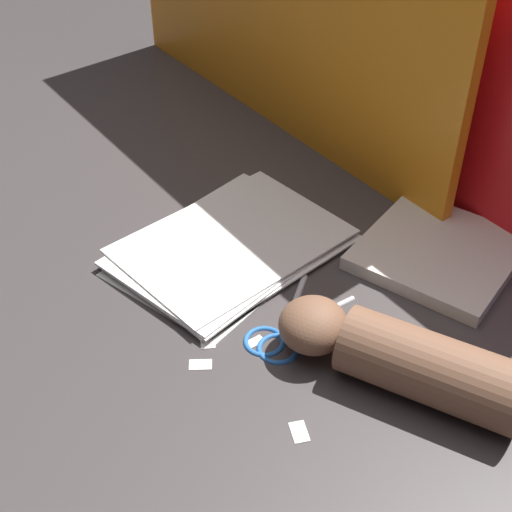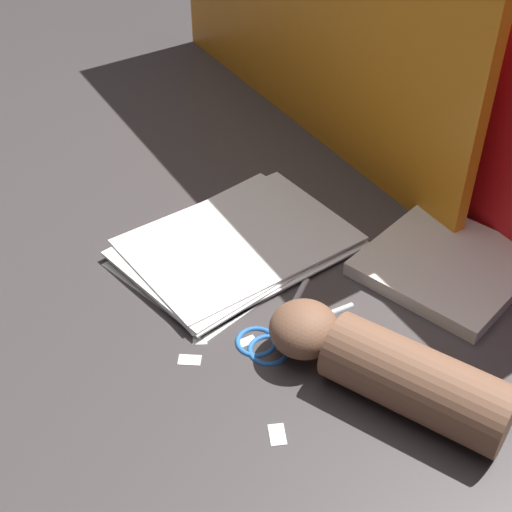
% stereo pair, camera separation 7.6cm
% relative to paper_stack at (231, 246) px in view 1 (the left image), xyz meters
% --- Properties ---
extents(ground_plane, '(6.00, 6.00, 0.00)m').
position_rel_paper_stack_xyz_m(ground_plane, '(0.05, -0.01, -0.01)').
color(ground_plane, '#3D3838').
extents(backdrop_panel_center, '(0.69, 0.16, 0.45)m').
position_rel_paper_stack_xyz_m(backdrop_panel_center, '(0.09, 0.35, 0.22)').
color(backdrop_panel_center, red).
rests_on(backdrop_panel_center, ground_plane).
extents(paper_stack, '(0.26, 0.34, 0.02)m').
position_rel_paper_stack_xyz_m(paper_stack, '(0.00, 0.00, 0.00)').
color(paper_stack, white).
rests_on(paper_stack, ground_plane).
extents(book_closed, '(0.23, 0.24, 0.02)m').
position_rel_paper_stack_xyz_m(book_closed, '(0.23, 0.20, 0.00)').
color(book_closed, silver).
rests_on(book_closed, ground_plane).
extents(scissors, '(0.11, 0.18, 0.01)m').
position_rel_paper_stack_xyz_m(scissors, '(0.17, -0.08, -0.00)').
color(scissors, silver).
rests_on(scissors, ground_plane).
extents(hand_forearm, '(0.31, 0.16, 0.08)m').
position_rel_paper_stack_xyz_m(hand_forearm, '(0.33, -0.04, 0.03)').
color(hand_forearm, brown).
rests_on(hand_forearm, ground_plane).
extents(paper_scrap_near, '(0.02, 0.03, 0.00)m').
position_rel_paper_stack_xyz_m(paper_scrap_near, '(0.15, -0.11, -0.01)').
color(paper_scrap_near, white).
rests_on(paper_scrap_near, ground_plane).
extents(paper_scrap_mid, '(0.03, 0.03, 0.00)m').
position_rel_paper_stack_xyz_m(paper_scrap_mid, '(0.13, -0.19, -0.01)').
color(paper_scrap_mid, white).
rests_on(paper_scrap_mid, ground_plane).
extents(paper_scrap_far, '(0.02, 0.02, 0.00)m').
position_rel_paper_stack_xyz_m(paper_scrap_far, '(0.11, -0.16, -0.01)').
color(paper_scrap_far, white).
rests_on(paper_scrap_far, ground_plane).
extents(paper_scrap_side, '(0.03, 0.03, 0.00)m').
position_rel_paper_stack_xyz_m(paper_scrap_side, '(0.29, -0.18, -0.01)').
color(paper_scrap_side, white).
rests_on(paper_scrap_side, ground_plane).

